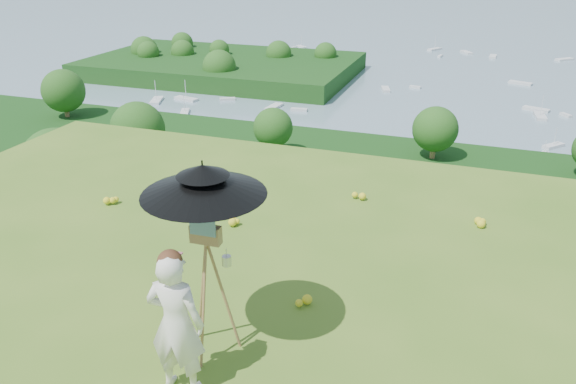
% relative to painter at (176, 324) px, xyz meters
% --- Properties ---
extents(ground, '(14.00, 14.00, 0.00)m').
position_rel_painter_xyz_m(ground, '(0.03, 0.17, -0.77)').
color(ground, '#497521').
rests_on(ground, ground).
extents(forest_slope, '(140.00, 56.00, 22.00)m').
position_rel_painter_xyz_m(forest_slope, '(0.03, 35.17, -29.77)').
color(forest_slope, '#103D11').
rests_on(forest_slope, bay_water).
extents(shoreline_tier, '(170.00, 28.00, 8.00)m').
position_rel_painter_xyz_m(shoreline_tier, '(0.03, 75.17, -36.77)').
color(shoreline_tier, gray).
rests_on(shoreline_tier, bay_water).
extents(bay_water, '(700.00, 700.00, 0.00)m').
position_rel_painter_xyz_m(bay_water, '(0.03, 240.17, -34.77)').
color(bay_water, '#7598A7').
rests_on(bay_water, ground).
extents(peninsula, '(90.00, 60.00, 12.00)m').
position_rel_painter_xyz_m(peninsula, '(-74.97, 155.17, -29.77)').
color(peninsula, '#103D11').
rests_on(peninsula, bay_water).
extents(slope_trees, '(110.00, 50.00, 6.00)m').
position_rel_painter_xyz_m(slope_trees, '(0.03, 35.17, -15.77)').
color(slope_trees, '#245218').
rests_on(slope_trees, forest_slope).
extents(harbor_town, '(110.00, 22.00, 5.00)m').
position_rel_painter_xyz_m(harbor_town, '(0.03, 75.17, -30.27)').
color(harbor_town, silver).
rests_on(harbor_town, shoreline_tier).
extents(moored_boats, '(140.00, 140.00, 0.70)m').
position_rel_painter_xyz_m(moored_boats, '(-12.47, 161.17, -34.42)').
color(moored_boats, silver).
rests_on(moored_boats, bay_water).
extents(wildflowers, '(10.00, 10.50, 0.12)m').
position_rel_painter_xyz_m(wildflowers, '(0.03, 0.42, -0.71)').
color(wildflowers, yellow).
rests_on(wildflowers, ground).
extents(painter, '(0.59, 0.42, 1.54)m').
position_rel_painter_xyz_m(painter, '(0.00, 0.00, 0.00)').
color(painter, white).
rests_on(painter, ground).
extents(field_easel, '(0.65, 0.65, 1.65)m').
position_rel_painter_xyz_m(field_easel, '(0.04, 0.61, 0.06)').
color(field_easel, brown).
rests_on(field_easel, ground).
extents(sun_umbrella, '(1.41, 1.41, 0.83)m').
position_rel_painter_xyz_m(sun_umbrella, '(0.04, 0.64, 1.00)').
color(sun_umbrella, black).
rests_on(sun_umbrella, field_easel).
extents(painter_cap, '(0.22, 0.27, 0.10)m').
position_rel_painter_xyz_m(painter_cap, '(-0.00, 0.00, 0.73)').
color(painter_cap, '#BD6775').
rests_on(painter_cap, painter).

